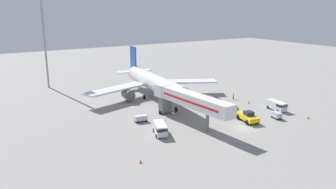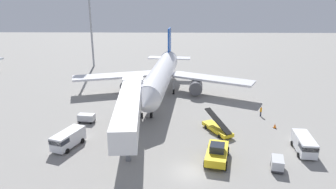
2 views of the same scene
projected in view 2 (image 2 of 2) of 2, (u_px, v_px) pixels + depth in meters
ground_plane at (189, 173)px, 36.22m from camera, size 300.00×300.00×0.00m
airplane_at_gate at (161, 75)px, 64.01m from camera, size 39.13×40.52×12.60m
jet_bridge at (130, 105)px, 43.41m from camera, size 5.01×23.18×6.98m
pushback_tug at (217, 153)px, 38.46m from camera, size 3.85×6.25×2.44m
belt_loader_truck at (217, 128)px, 46.79m from camera, size 4.38×6.30×3.02m
service_van_outer_left at (68, 139)px, 41.99m from camera, size 3.77×5.71×2.26m
service_van_mid_center at (304, 144)px, 40.56m from camera, size 2.73×5.64×2.21m
baggage_cart_rear_right at (86, 118)px, 50.51m from camera, size 2.85×1.73×1.44m
baggage_cart_near_left at (277, 163)px, 36.66m from camera, size 1.92×2.65×1.50m
ground_crew_worker_foreground at (261, 111)px, 53.11m from camera, size 0.35×0.35×1.77m
safety_cone_bravo at (275, 126)px, 48.45m from camera, size 0.51×0.51×0.77m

